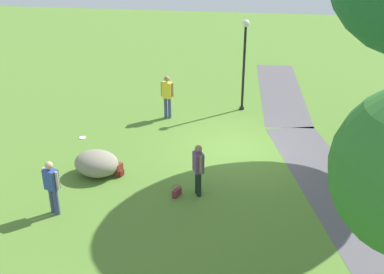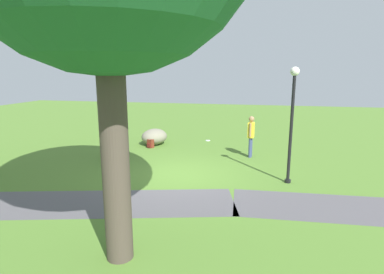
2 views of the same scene
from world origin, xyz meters
name	(u,v)px [view 2 (image 2 of 2)]	position (x,y,z in m)	size (l,w,h in m)	color
ground_plane	(180,175)	(0.00, 0.00, 0.00)	(48.00, 48.00, 0.00)	#527B2D
footpath_segment_mid	(88,203)	(1.87, 2.85, 0.00)	(8.21, 3.74, 0.01)	#555156
lamp_post	(292,113)	(-3.60, 0.00, 2.26)	(0.28, 0.28, 3.68)	black
lawn_boulder	(154,137)	(2.36, -4.22, 0.39)	(1.46, 1.64, 0.77)	gray
woman_with_handbag	(110,140)	(3.08, -0.96, 0.91)	(0.48, 0.37, 1.59)	black
man_near_boulder	(251,134)	(-2.32, -2.86, 1.01)	(0.29, 0.52, 1.73)	#3C4774
passerby_on_path	(117,123)	(4.55, -4.68, 0.91)	(0.35, 0.49, 1.59)	#384068
handbag_on_grass	(113,154)	(3.26, -1.56, 0.14)	(0.36, 0.36, 0.31)	maroon
backpack_by_boulder	(150,144)	(2.33, -3.54, 0.19)	(0.34, 0.33, 0.40)	maroon
frisbee_on_grass	(208,141)	(-0.08, -5.58, 0.01)	(0.24, 0.24, 0.02)	white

